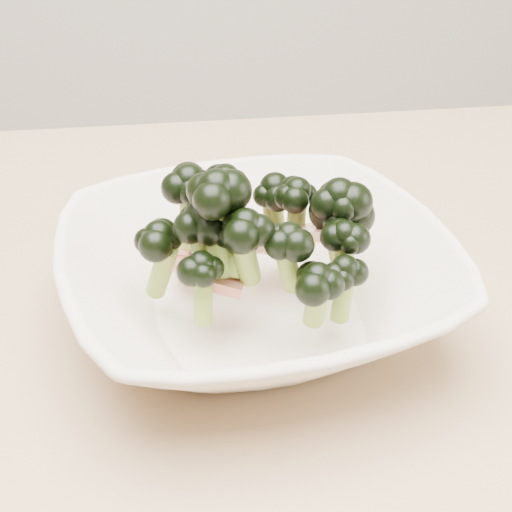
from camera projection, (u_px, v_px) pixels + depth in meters
The scene contains 2 objects.
dining_table at pixel (142, 449), 0.53m from camera, with size 1.20×0.80×0.75m.
broccoli_dish at pixel (256, 268), 0.48m from camera, with size 0.30×0.30×0.13m.
Camera 1 is at (0.03, -0.38, 1.05)m, focal length 50.00 mm.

